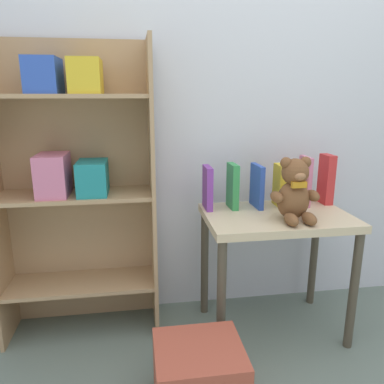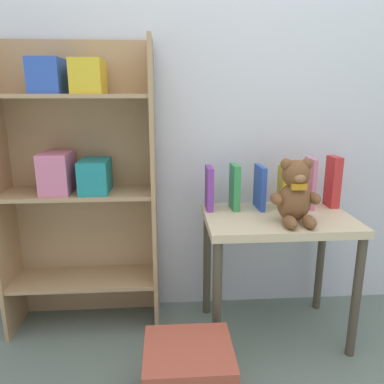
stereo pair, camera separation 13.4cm
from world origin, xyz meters
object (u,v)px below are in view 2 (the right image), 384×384
teddy_bear (295,194)px  book_standing_red (333,182)px  book_standing_purple (209,188)px  book_standing_blue (260,187)px  book_standing_pink (310,183)px  bookshelf_side (79,174)px  storage_bin (189,377)px  book_standing_green (235,187)px  display_table (277,235)px  book_standing_yellow (284,187)px

teddy_bear → book_standing_red: bearing=40.1°
book_standing_purple → book_standing_red: bearing=0.5°
book_standing_blue → book_standing_pink: bearing=-2.9°
bookshelf_side → book_standing_pink: bookshelf_side is taller
book_standing_blue → storage_bin: (-0.38, -0.55, -0.59)m
book_standing_red → storage_bin: 1.11m
storage_bin → book_standing_green: bearing=65.0°
bookshelf_side → book_standing_red: bookshelf_side is taller
book_standing_purple → book_standing_green: book_standing_green is taller
book_standing_green → book_standing_pink: bearing=-3.1°
book_standing_red → storage_bin: (-0.75, -0.56, -0.60)m
display_table → book_standing_pink: (0.18, 0.12, 0.22)m
book_standing_green → bookshelf_side: bearing=174.1°
display_table → teddy_bear: size_ratio=2.40×
book_standing_blue → book_standing_red: 0.37m
display_table → book_standing_red: (0.31, 0.14, 0.22)m
book_standing_yellow → storage_bin: size_ratio=0.64×
book_standing_green → storage_bin: size_ratio=0.67×
book_standing_green → display_table: bearing=-36.9°
book_standing_green → book_standing_red: size_ratio=0.87×
teddy_bear → book_standing_pink: 0.25m
book_standing_green → book_standing_yellow: 0.24m
display_table → book_standing_pink: book_standing_pink is taller
book_standing_green → book_standing_pink: size_ratio=0.89×
storage_bin → display_table: bearing=44.0°
teddy_bear → book_standing_pink: bearing=55.3°
display_table → storage_bin: bearing=-136.0°
storage_bin → bookshelf_side: bearing=128.9°
book_standing_yellow → storage_bin: (-0.50, -0.56, -0.58)m
book_standing_pink → book_standing_red: 0.12m
book_standing_purple → book_standing_green: bearing=-3.0°
book_standing_purple → book_standing_blue: (0.24, -0.01, 0.00)m
bookshelf_side → book_standing_pink: (1.11, -0.06, -0.05)m
display_table → book_standing_red: book_standing_red is taller
book_standing_purple → storage_bin: size_ratio=0.64×
bookshelf_side → display_table: size_ratio=2.07×
teddy_bear → book_standing_green: teddy_bear is taller
bookshelf_side → storage_bin: (0.49, -0.60, -0.65)m
book_standing_green → book_standing_purple: bearing=174.7°
book_standing_blue → book_standing_pink: (0.24, -0.00, 0.02)m
book_standing_green → book_standing_blue: 0.12m
book_standing_red → book_standing_pink: bearing=-173.1°
book_standing_pink → book_standing_purple: bearing=179.0°
book_standing_pink → book_standing_red: book_standing_red is taller
book_standing_green → storage_bin: 0.85m
book_standing_red → book_standing_yellow: bearing=-179.1°
book_standing_yellow → book_standing_red: (0.24, 0.01, 0.02)m
book_standing_red → teddy_bear: bearing=-140.6°
book_standing_pink → storage_bin: size_ratio=0.75×
teddy_bear → book_standing_blue: teddy_bear is taller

